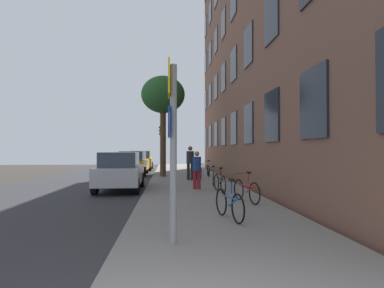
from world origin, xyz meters
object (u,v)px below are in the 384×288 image
Objects in this scene: bicycle_5 at (208,170)px; car_1 at (133,163)px; pedestrian_0 at (197,167)px; pedestrian_1 at (190,161)px; sign_post at (172,136)px; car_0 at (120,171)px; car_2 at (141,160)px; bicycle_2 at (220,182)px; bicycle_0 at (229,203)px; bicycle_1 at (246,190)px; bicycle_4 at (199,173)px; tree_near at (163,96)px; traffic_light at (162,139)px; bicycle_3 at (213,178)px.

bicycle_5 is 0.37× the size of car_1.
pedestrian_0 is 0.86× the size of pedestrian_1.
sign_post is 11.78m from pedestrian_1.
sign_post is at bearing -75.91° from car_0.
bicycle_5 is 9.81m from car_2.
car_0 is (-3.98, 1.65, 0.35)m from bicycle_2.
car_1 is (-4.78, 2.85, 0.34)m from bicycle_5.
car_0 is (-4.46, -5.55, 0.33)m from bicycle_5.
sign_post is 1.97× the size of bicycle_0.
car_1 is at bearing -90.52° from car_2.
bicycle_4 is at bearing 95.96° from bicycle_1.
bicycle_5 is 1.06× the size of pedestrian_0.
car_2 is at bearing 104.45° from bicycle_1.
bicycle_0 is 12.05m from bicycle_5.
bicycle_1 is 7.63m from pedestrian_1.
bicycle_2 and bicycle_4 have the same top height.
tree_near reaches higher than bicycle_0.
sign_post is 1.75× the size of pedestrian_1.
sign_post is 22.52m from car_2.
bicycle_0 is 0.97× the size of bicycle_5.
bicycle_2 is 0.89× the size of pedestrian_1.
pedestrian_1 is at bearing -54.39° from car_1.
tree_near is at bearing 102.63° from pedestrian_0.
traffic_light is 7.83m from bicycle_5.
pedestrian_0 is at bearing 128.36° from bicycle_2.
pedestrian_1 reaches higher than car_0.
tree_near is 9.45m from car_2.
bicycle_1 is 3.64m from pedestrian_0.
car_1 is (-2.05, 2.50, -4.16)m from tree_near.
bicycle_2 is 0.37× the size of car_2.
bicycle_1 is 1.00× the size of bicycle_3.
car_2 reaches higher than bicycle_3.
bicycle_1 is 1.01× the size of bicycle_5.
pedestrian_0 is at bearing -101.51° from bicycle_5.
pedestrian_1 is 11.24m from car_2.
bicycle_1 is 18.79m from car_2.
tree_near is 1.55× the size of car_0.
bicycle_5 is (0.39, 4.80, 0.03)m from bicycle_3.
car_1 is at bearing 127.22° from bicycle_4.
car_1 is at bearing -114.56° from traffic_light.
pedestrian_0 is (1.47, -6.56, -4.00)m from tree_near.
bicycle_2 is (1.92, 6.58, -1.48)m from sign_post.
tree_near reaches higher than car_1.
bicycle_5 is at bearing 89.74° from bicycle_1.
bicycle_3 is at bearing -72.04° from car_2.
bicycle_3 is (0.09, 2.40, -0.02)m from bicycle_2.
bicycle_5 is at bearing 86.20° from bicycle_2.
traffic_light is 2.25× the size of bicycle_0.
car_1 is (-3.99, 5.25, 0.35)m from bicycle_4.
bicycle_3 is (0.65, 7.20, -0.02)m from bicycle_0.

